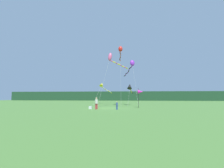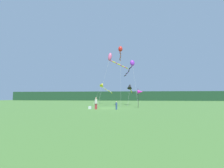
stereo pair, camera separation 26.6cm
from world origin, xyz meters
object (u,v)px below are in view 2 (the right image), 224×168
Objects in this scene: person_child at (116,105)px; kite_black at (130,87)px; cooler_box at (90,108)px; banner_flag_pole at (140,92)px; person_adult at (96,103)px; kite_rainbow at (112,59)px; kite_red at (120,51)px; kite_yellow at (103,86)px; kite_purple at (131,65)px.

person_child is 11.44m from kite_black.
cooler_box is 0.13× the size of banner_flag_pole.
kite_rainbow reaches higher than person_adult.
kite_red reaches higher than kite_yellow.
person_adult is 10.72m from kite_rainbow.
kite_purple is at bearing 103.84° from banner_flag_pole.
kite_rainbow is (-3.50, -3.98, 5.38)m from kite_black.
kite_red is 1.25× the size of kite_purple.
person_adult is 0.17× the size of kite_rainbow.
kite_red is at bearing -122.94° from kite_black.
kite_red is at bearing 88.93° from person_child.
kite_rainbow is 0.96× the size of kite_yellow.
person_adult is at bearing -83.64° from kite_yellow.
kite_red is at bearing -138.58° from kite_purple.
person_child is 0.36× the size of banner_flag_pole.
kite_red is (3.26, 7.57, 10.21)m from person_adult.
person_adult is at bearing -150.50° from banner_flag_pole.
banner_flag_pole is at bearing -75.60° from kite_black.
kite_rainbow is 1.09× the size of kite_purple.
kite_purple is (2.19, 1.94, -2.63)m from kite_red.
kite_yellow reaches higher than banner_flag_pole.
kite_rainbow is at bearing 153.17° from banner_flag_pole.
cooler_box is at bearing 169.92° from person_child.
kite_black is (-1.70, 6.61, 1.28)m from banner_flag_pole.
kite_yellow is (-8.69, 12.67, 2.00)m from banner_flag_pole.
person_child is at bearing -131.92° from banner_flag_pole.
kite_rainbow reaches higher than kite_purple.
kite_rainbow is at bearing -146.51° from kite_red.
person_child is at bearing -10.08° from cooler_box.
kite_black is (5.15, 10.48, 2.98)m from person_adult.
kite_purple is (6.50, 9.05, 8.36)m from cooler_box.
cooler_box is 8.94m from banner_flag_pole.
person_adult is at bearing -116.15° from kite_black.
person_adult is at bearing -113.30° from kite_red.
kite_purple is at bearing 76.55° from person_child.
person_child is at bearing -91.07° from kite_red.
cooler_box is at bearing -87.14° from kite_yellow.
cooler_box is at bearing -156.57° from banner_flag_pole.
kite_rainbow is (-1.62, -1.07, -1.85)m from kite_red.
cooler_box is (-1.04, 0.45, -0.77)m from person_adult.
banner_flag_pole is at bearing 29.50° from person_adult.
kite_black is at bearing 48.65° from kite_rainbow.
kite_red is at bearing 134.09° from banner_flag_pole.
person_child is 11.11m from kite_rainbow.
kite_red is at bearing -60.35° from kite_yellow.
kite_rainbow reaches higher than kite_yellow.
kite_yellow reaches higher than person_adult.
cooler_box is at bearing -121.68° from kite_black.
banner_flag_pole is 9.94m from kite_red.
kite_yellow is (-6.99, 6.06, 0.73)m from kite_black.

